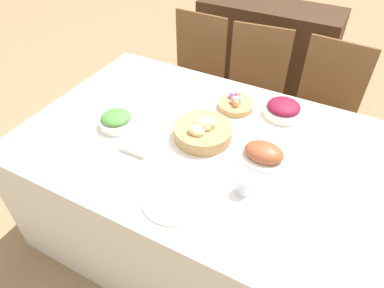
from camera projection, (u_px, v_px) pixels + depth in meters
The scene contains 17 objects.
ground_plane at pixel (198, 229), 2.23m from camera, with size 12.00×12.00×0.00m, color #937551.
dining_table at pixel (199, 190), 1.97m from camera, with size 1.79×1.20×0.77m.
chair_far_right at pixel (321, 111), 2.34m from camera, with size 0.45×0.45×0.97m.
chair_far_center at pixel (252, 93), 2.51m from camera, with size 0.46×0.46×0.97m.
chair_far_left at pixel (193, 77), 2.68m from camera, with size 0.43×0.43×0.97m.
sideboard at pixel (264, 56), 3.08m from camera, with size 1.17×0.44×0.90m.
bread_basket at pixel (203, 131), 1.70m from camera, with size 0.29×0.29×0.12m.
egg_basket at pixel (236, 104), 1.91m from camera, with size 0.20×0.20×0.08m.
ham_platter at pixel (264, 153), 1.60m from camera, with size 0.29×0.20×0.08m.
beet_salad_bowl at pixel (283, 109), 1.85m from camera, with size 0.21×0.21×0.09m.
green_salad_bowl at pixel (116, 120), 1.77m from camera, with size 0.18×0.18×0.08m.
dinner_plate at pixel (174, 199), 1.42m from camera, with size 0.28×0.28×0.01m.
fork at pixel (141, 185), 1.48m from camera, with size 0.02×0.18×0.00m.
knife at pixel (209, 214), 1.37m from camera, with size 0.02×0.18×0.00m.
spoon at pixel (216, 217), 1.36m from camera, with size 0.02×0.18×0.00m.
drinking_cup at pixel (244, 185), 1.43m from camera, with size 0.07×0.07×0.08m.
butter_dish at pixel (137, 147), 1.65m from camera, with size 0.14×0.09×0.03m.
Camera 1 is at (0.57, -1.17, 1.89)m, focal length 32.00 mm.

